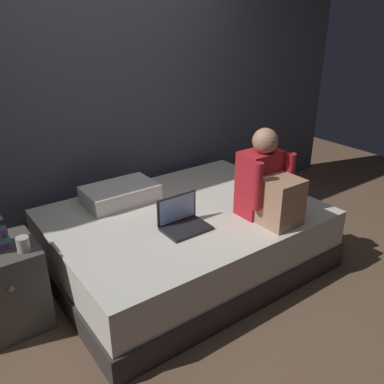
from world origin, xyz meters
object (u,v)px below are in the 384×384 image
Objects in this scene: bed at (185,238)px; pillow at (120,193)px; person_sitting at (268,185)px; mug at (23,244)px; nightstand at (5,287)px; laptop at (182,220)px.

pillow is (-0.31, 0.45, 0.31)m from bed.
pillow reaches higher than bed.
person_sitting reaches higher than pillow.
person_sitting is (0.42, -0.43, 0.49)m from bed.
nightstand is at bearing 137.31° from mug.
laptop is (-0.59, 0.23, -0.20)m from person_sitting.
pillow is at bearing 130.03° from person_sitting.
bed is at bearing -5.11° from nightstand.
nightstand is 1.75× the size of laptop.
nightstand is 0.37m from mug.
bed is at bearing 0.18° from mug.
nightstand is 1.07m from pillow.
bed is 3.57× the size of pillow.
pillow is at bearing 18.67° from nightstand.
person_sitting is 1.65m from mug.
nightstand is at bearing -161.33° from pillow.
nightstand is at bearing 162.53° from person_sitting.
mug is (-1.01, 0.19, 0.07)m from laptop.
person_sitting reaches higher than mug.
laptop is 3.56× the size of mug.
laptop is at bearing 158.71° from person_sitting.
pillow reaches higher than nightstand.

